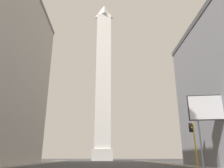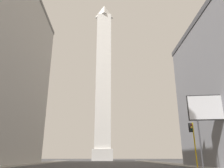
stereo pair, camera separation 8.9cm
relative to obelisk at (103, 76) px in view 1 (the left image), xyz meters
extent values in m
cube|color=gray|center=(15.61, -60.53, -37.35)|extent=(5.00, 113.50, 0.15)
cube|color=silver|center=(0.00, 0.00, -35.11)|extent=(8.59, 8.59, 4.64)
cube|color=white|center=(0.00, 0.00, -0.27)|extent=(6.87, 6.87, 65.03)
pyramid|color=white|center=(0.00, 0.00, 36.02)|extent=(6.87, 6.87, 7.56)
cylinder|color=yellow|center=(13.51, -64.28, -34.29)|extent=(0.18, 0.18, 6.28)
cylinder|color=#262626|center=(13.51, -64.28, -37.38)|extent=(0.40, 0.40, 0.10)
cube|color=black|center=(13.22, -64.28, -31.85)|extent=(0.35, 0.35, 1.10)
cube|color=black|center=(13.21, -64.10, -31.85)|extent=(0.58, 0.04, 1.32)
sphere|color=#410907|center=(13.22, -64.47, -31.51)|extent=(0.22, 0.22, 0.22)
sphere|color=yellow|center=(13.22, -64.47, -31.85)|extent=(0.22, 0.22, 0.22)
sphere|color=#073410|center=(13.22, -64.47, -32.19)|extent=(0.22, 0.22, 0.22)
cylinder|color=#3F3F42|center=(12.44, -68.60, -34.42)|extent=(0.18, 0.18, 6.01)
cube|color=silver|center=(14.62, -68.95, -29.88)|extent=(6.27, 1.23, 3.07)
cube|color=black|center=(14.62, -68.95, -29.88)|extent=(6.49, 1.14, 3.31)
camera|label=1|loc=(0.48, -95.93, -35.93)|focal=35.00mm
camera|label=2|loc=(0.57, -95.94, -35.93)|focal=35.00mm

